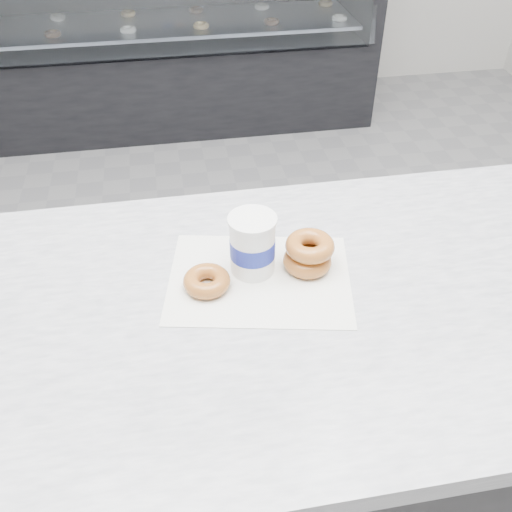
{
  "coord_description": "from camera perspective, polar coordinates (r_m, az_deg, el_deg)",
  "views": [
    {
      "loc": [
        -0.07,
        -1.33,
        1.61
      ],
      "look_at": [
        0.08,
        -0.51,
        0.94
      ],
      "focal_mm": 40.0,
      "sensor_mm": 36.0,
      "label": 1
    }
  ],
  "objects": [
    {
      "name": "wax_paper",
      "position": [
        1.08,
        0.35,
        -2.26
      ],
      "size": [
        0.39,
        0.32,
        0.0
      ],
      "primitive_type": "cube",
      "rotation": [
        0.0,
        0.0,
        -0.2
      ],
      "color": "silver",
      "rests_on": "counter"
    },
    {
      "name": "display_case",
      "position": [
        3.62,
        -9.06,
        20.71
      ],
      "size": [
        2.4,
        0.74,
        1.25
      ],
      "color": "black",
      "rests_on": "ground"
    },
    {
      "name": "donut_single",
      "position": [
        1.05,
        -4.95,
        -2.5
      ],
      "size": [
        0.11,
        0.11,
        0.03
      ],
      "primitive_type": "torus",
      "rotation": [
        0.0,
        0.0,
        -0.39
      ],
      "color": "#B77632",
      "rests_on": "wax_paper"
    },
    {
      "name": "counter",
      "position": [
        1.37,
        -2.6,
        -18.78
      ],
      "size": [
        3.06,
        0.76,
        0.9
      ],
      "color": "#333335",
      "rests_on": "ground"
    },
    {
      "name": "donut_stack",
      "position": [
        1.08,
        5.28,
        0.27
      ],
      "size": [
        0.13,
        0.13,
        0.07
      ],
      "color": "#B77632",
      "rests_on": "wax_paper"
    },
    {
      "name": "coffee_cup",
      "position": [
        1.06,
        -0.36,
        1.19
      ],
      "size": [
        0.11,
        0.11,
        0.12
      ],
      "rotation": [
        0.0,
        0.0,
        0.42
      ],
      "color": "white",
      "rests_on": "counter"
    },
    {
      "name": "ground",
      "position": [
        2.09,
        -4.59,
        -11.56
      ],
      "size": [
        5.0,
        5.0,
        0.0
      ],
      "primitive_type": "plane",
      "color": "gray",
      "rests_on": "ground"
    }
  ]
}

